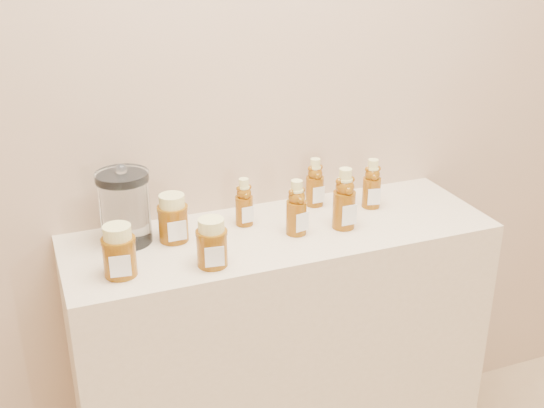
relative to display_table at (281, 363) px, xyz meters
name	(u,v)px	position (x,y,z in m)	size (l,w,h in m)	color
wall_back	(255,56)	(0.00, 0.20, 0.90)	(3.50, 0.02, 2.70)	tan
display_table	(281,363)	(0.00, 0.00, 0.00)	(1.20, 0.40, 0.90)	beige
bear_bottle_back_left	(244,199)	(-0.08, 0.08, 0.53)	(0.05, 0.05, 0.16)	#693708
bear_bottle_back_mid	(315,179)	(0.16, 0.13, 0.53)	(0.06, 0.06, 0.17)	#693708
bear_bottle_back_right	(372,180)	(0.31, 0.06, 0.53)	(0.06, 0.06, 0.17)	#693708
bear_bottle_front_left	(297,204)	(0.03, -0.03, 0.54)	(0.06, 0.06, 0.18)	#693708
bear_bottle_front_right	(345,195)	(0.17, -0.04, 0.55)	(0.07, 0.07, 0.20)	#693708
honey_jar_left	(119,251)	(-0.46, -0.09, 0.52)	(0.08, 0.08, 0.13)	#693708
honey_jar_back	(173,218)	(-0.29, 0.05, 0.52)	(0.08, 0.08, 0.13)	#693708
honey_jar_front	(212,242)	(-0.24, -0.12, 0.51)	(0.08, 0.08, 0.13)	#693708
glass_canister	(125,205)	(-0.41, 0.09, 0.56)	(0.14, 0.14, 0.22)	white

